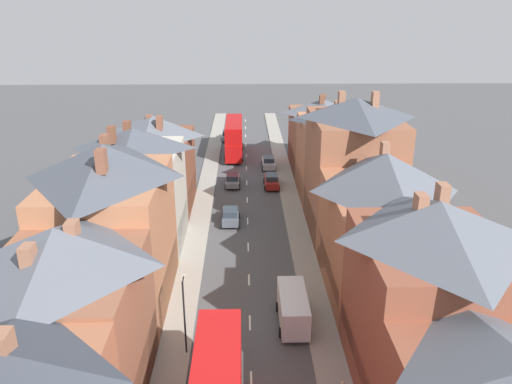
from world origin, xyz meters
name	(u,v)px	position (x,y,z in m)	size (l,w,h in m)	color
pavement_left	(201,213)	(-5.10, 38.00, 0.07)	(2.20, 104.00, 0.14)	gray
pavement_right	(294,212)	(5.10, 38.00, 0.07)	(2.20, 104.00, 0.14)	gray
centre_line_dashes	(248,221)	(0.00, 36.00, 0.01)	(0.14, 97.80, 0.01)	silver
terrace_row_left	(89,271)	(-10.19, 15.35, 5.97)	(8.00, 57.71, 14.16)	brown
terrace_row_right	(377,219)	(10.19, 23.33, 5.79)	(8.00, 69.80, 14.21)	#935138
double_decker_bus_mid_street	(234,137)	(-1.81, 60.33, 2.82)	(2.74, 10.80, 5.30)	#B70F0F
car_near_silver	(271,180)	(3.10, 46.40, 0.86)	(1.90, 4.40, 1.71)	maroon
car_parked_left_a	(227,135)	(-3.10, 69.35, 0.82)	(1.90, 4.25, 1.62)	gray
car_mid_black	(269,162)	(3.10, 53.98, 0.85)	(1.90, 4.26, 1.69)	#B7BABF
car_parked_left_b	(231,216)	(-1.80, 35.59, 0.81)	(1.90, 3.99, 1.61)	#4C515B
car_mid_white	(233,180)	(-1.80, 46.90, 0.80)	(1.90, 4.09, 1.58)	gray
delivery_van	(293,307)	(3.10, 17.89, 1.34)	(2.20, 5.20, 2.41)	white
street_lamp	(184,311)	(-4.25, 14.84, 3.24)	(0.20, 1.12, 5.50)	black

